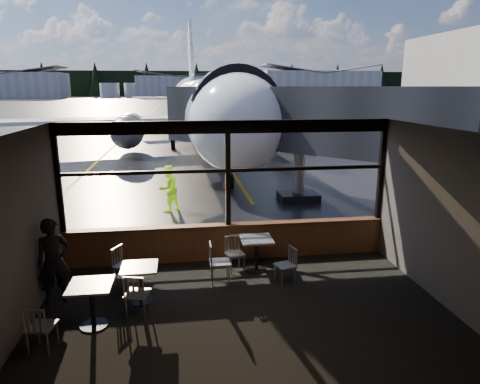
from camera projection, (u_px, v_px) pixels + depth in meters
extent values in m
plane|color=black|center=(183.00, 102.00, 126.32)|extent=(520.00, 520.00, 0.00)
cube|color=black|center=(247.00, 320.00, 8.04)|extent=(8.00, 6.00, 0.01)
cube|color=#38332D|center=(247.00, 134.00, 7.20)|extent=(8.00, 6.00, 0.04)
cube|color=#4F463F|center=(9.00, 243.00, 7.08)|extent=(0.04, 6.00, 3.50)
cube|color=#4F463F|center=(454.00, 223.00, 8.16)|extent=(0.04, 6.00, 3.50)
cube|color=#4F463F|center=(289.00, 321.00, 4.73)|extent=(8.00, 0.04, 3.50)
cube|color=#572E1A|center=(228.00, 242.00, 10.81)|extent=(8.00, 0.28, 0.90)
cube|color=black|center=(228.00, 127.00, 10.12)|extent=(8.00, 0.18, 0.30)
cube|color=black|center=(58.00, 179.00, 9.86)|extent=(0.12, 0.12, 2.60)
cube|color=black|center=(228.00, 174.00, 10.40)|extent=(0.12, 0.12, 2.60)
cube|color=black|center=(381.00, 170.00, 10.93)|extent=(0.12, 0.12, 2.60)
cube|color=black|center=(228.00, 170.00, 10.37)|extent=(8.00, 0.10, 0.08)
imported|color=black|center=(54.00, 262.00, 8.50)|extent=(0.77, 0.68, 1.77)
imported|color=#BFF219|center=(168.00, 189.00, 14.95)|extent=(1.00, 0.98, 1.63)
cone|color=#E44B07|center=(227.00, 182.00, 18.65)|extent=(0.37, 0.37, 0.51)
cylinder|color=silver|center=(110.00, 90.00, 181.17)|extent=(8.00, 8.00, 6.00)
cylinder|color=silver|center=(134.00, 90.00, 182.52)|extent=(8.00, 8.00, 6.00)
cylinder|color=silver|center=(158.00, 90.00, 183.87)|extent=(8.00, 8.00, 6.00)
cube|color=black|center=(180.00, 83.00, 211.43)|extent=(360.00, 3.00, 12.00)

